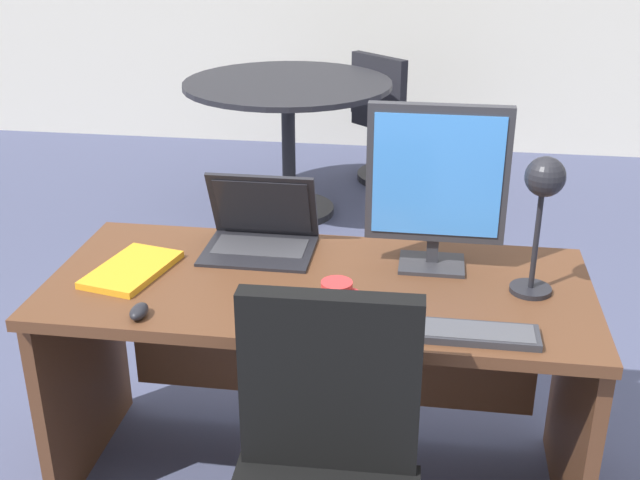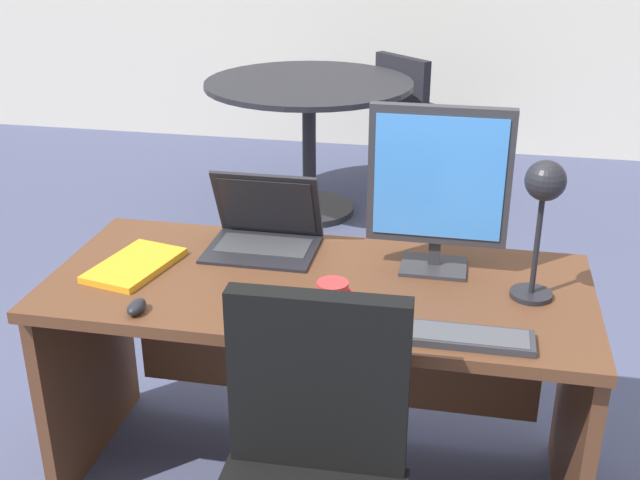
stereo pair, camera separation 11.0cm
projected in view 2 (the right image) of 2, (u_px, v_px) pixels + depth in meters
ground at (377, 279)px, 3.99m from camera, size 12.00×12.00×0.00m
desk at (321, 336)px, 2.48m from camera, size 1.61×0.70×0.73m
monitor at (439, 182)px, 2.32m from camera, size 0.42×0.16×0.51m
laptop at (265, 224)px, 2.57m from camera, size 0.35×0.28×0.25m
keyboard at (463, 337)px, 2.04m from camera, size 0.36×0.11×0.02m
mouse at (137, 307)px, 2.17m from camera, size 0.05×0.08×0.04m
desk_lamp at (543, 200)px, 2.12m from camera, size 0.12×0.14×0.42m
book at (135, 265)px, 2.43m from camera, size 0.25×0.34×0.02m
coffee_mug at (333, 297)px, 2.17m from camera, size 0.11×0.09×0.09m
meeting_table at (309, 115)px, 4.59m from camera, size 1.19×1.19×0.80m
meeting_chair_near at (418, 131)px, 5.19m from camera, size 0.65×0.66×0.86m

